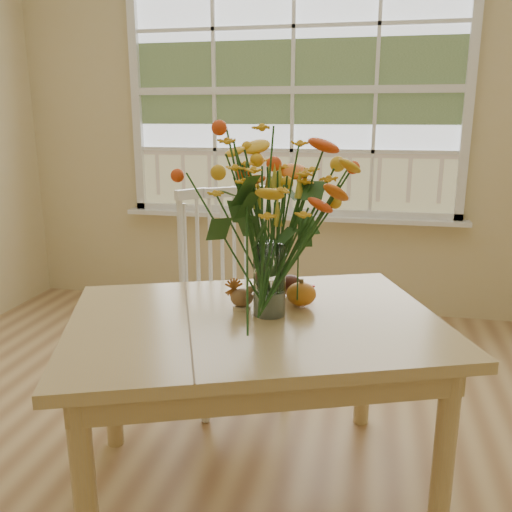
# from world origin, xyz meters

# --- Properties ---
(wall_back) EXTENTS (4.00, 0.02, 2.70)m
(wall_back) POSITION_xyz_m (0.00, 2.25, 1.35)
(wall_back) COLOR beige
(wall_back) RESTS_ON floor
(window) EXTENTS (2.42, 0.12, 1.74)m
(window) POSITION_xyz_m (0.00, 2.21, 1.53)
(window) COLOR silver
(window) RESTS_ON wall_back
(dining_table) EXTENTS (1.54, 1.32, 0.69)m
(dining_table) POSITION_xyz_m (0.18, 0.20, 0.60)
(dining_table) COLOR tan
(dining_table) RESTS_ON floor
(windsor_chair) EXTENTS (0.64, 0.64, 1.02)m
(windsor_chair) POSITION_xyz_m (-0.11, 0.92, 0.57)
(windsor_chair) COLOR white
(windsor_chair) RESTS_ON floor
(flower_vase) EXTENTS (0.55, 0.55, 0.65)m
(flower_vase) POSITION_xyz_m (0.22, 0.24, 1.08)
(flower_vase) COLOR white
(flower_vase) RESTS_ON dining_table
(pumpkin) EXTENTS (0.11, 0.11, 0.09)m
(pumpkin) POSITION_xyz_m (0.32, 0.35, 0.74)
(pumpkin) COLOR #BF6016
(pumpkin) RESTS_ON dining_table
(turkey_figurine) EXTENTS (0.10, 0.09, 0.11)m
(turkey_figurine) POSITION_xyz_m (0.11, 0.28, 0.74)
(turkey_figurine) COLOR #CCB78C
(turkey_figurine) RESTS_ON dining_table
(dark_gourd) EXTENTS (0.13, 0.11, 0.08)m
(dark_gourd) POSITION_xyz_m (0.26, 0.46, 0.73)
(dark_gourd) COLOR #38160F
(dark_gourd) RESTS_ON dining_table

